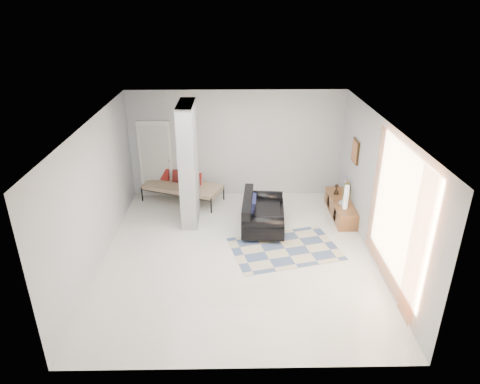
{
  "coord_description": "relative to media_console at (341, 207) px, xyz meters",
  "views": [
    {
      "loc": [
        -0.09,
        -7.53,
        4.89
      ],
      "look_at": [
        0.05,
        0.6,
        1.15
      ],
      "focal_mm": 32.0,
      "sensor_mm": 36.0,
      "label": 1
    }
  ],
  "objects": [
    {
      "name": "vase",
      "position": [
        -0.05,
        -0.3,
        0.29
      ],
      "size": [
        0.19,
        0.19,
        0.2
      ],
      "primitive_type": "imported",
      "rotation": [
        0.0,
        0.0,
        0.01
      ],
      "color": "silver",
      "rests_on": "media_console"
    },
    {
      "name": "media_console",
      "position": [
        0.0,
        0.0,
        0.0
      ],
      "size": [
        0.45,
        1.64,
        0.8
      ],
      "color": "brown",
      "rests_on": "floor"
    },
    {
      "name": "ceiling",
      "position": [
        -2.52,
        -1.7,
        2.59
      ],
      "size": [
        6.0,
        6.0,
        0.0
      ],
      "primitive_type": "plane",
      "rotation": [
        3.14,
        0.0,
        0.0
      ],
      "color": "white",
      "rests_on": "wall_back"
    },
    {
      "name": "daybed",
      "position": [
        -3.94,
        0.93,
        0.2
      ],
      "size": [
        2.16,
        1.51,
        0.77
      ],
      "rotation": [
        0.0,
        0.0,
        -0.37
      ],
      "color": "black",
      "rests_on": "floor"
    },
    {
      "name": "hallway_door",
      "position": [
        -4.62,
        1.26,
        0.81
      ],
      "size": [
        0.85,
        0.06,
        2.04
      ],
      "primitive_type": "cube",
      "color": "white",
      "rests_on": "floor"
    },
    {
      "name": "bronze_figurine",
      "position": [
        -0.05,
        0.36,
        0.33
      ],
      "size": [
        0.14,
        0.14,
        0.27
      ],
      "primitive_type": null,
      "rotation": [
        0.0,
        0.0,
        0.07
      ],
      "color": "black",
      "rests_on": "media_console"
    },
    {
      "name": "wall_left",
      "position": [
        -5.27,
        -1.7,
        1.19
      ],
      "size": [
        0.0,
        6.0,
        6.0
      ],
      "primitive_type": "plane",
      "rotation": [
        1.57,
        0.0,
        1.57
      ],
      "color": "#B9BBBD",
      "rests_on": "ground"
    },
    {
      "name": "cylinder_lamp",
      "position": [
        -0.02,
        -0.43,
        0.48
      ],
      "size": [
        0.11,
        0.11,
        0.58
      ],
      "primitive_type": "cylinder",
      "color": "silver",
      "rests_on": "media_console"
    },
    {
      "name": "wall_front",
      "position": [
        -2.52,
        -4.7,
        1.19
      ],
      "size": [
        6.0,
        0.0,
        6.0
      ],
      "primitive_type": "plane",
      "rotation": [
        -1.57,
        0.0,
        0.0
      ],
      "color": "#B9BBBD",
      "rests_on": "ground"
    },
    {
      "name": "wall_art",
      "position": [
        0.2,
        -0.0,
        1.44
      ],
      "size": [
        0.04,
        0.45,
        0.55
      ],
      "primitive_type": "cube",
      "color": "#36220E",
      "rests_on": "wall_right"
    },
    {
      "name": "area_rug",
      "position": [
        -1.52,
        -1.52,
        -0.2
      ],
      "size": [
        2.49,
        1.96,
        0.01
      ],
      "primitive_type": "cube",
      "rotation": [
        0.0,
        0.0,
        0.25
      ],
      "color": "beige",
      "rests_on": "floor"
    },
    {
      "name": "partition_column",
      "position": [
        -3.62,
        -0.1,
        1.19
      ],
      "size": [
        0.35,
        1.2,
        2.8
      ],
      "primitive_type": "cube",
      "color": "#9CA1A3",
      "rests_on": "floor"
    },
    {
      "name": "loveseat",
      "position": [
        -1.98,
        -0.57,
        0.15
      ],
      "size": [
        1.06,
        1.66,
        0.76
      ],
      "rotation": [
        0.0,
        0.0,
        -0.09
      ],
      "color": "silver",
      "rests_on": "floor"
    },
    {
      "name": "wall_back",
      "position": [
        -2.52,
        1.3,
        1.19
      ],
      "size": [
        6.0,
        0.0,
        6.0
      ],
      "primitive_type": "plane",
      "rotation": [
        1.57,
        0.0,
        0.0
      ],
      "color": "#B9BBBD",
      "rests_on": "ground"
    },
    {
      "name": "curtain",
      "position": [
        0.15,
        -2.85,
        1.24
      ],
      "size": [
        0.0,
        2.55,
        2.55
      ],
      "primitive_type": "plane",
      "rotation": [
        1.57,
        0.0,
        1.57
      ],
      "color": "#FC8342",
      "rests_on": "wall_right"
    },
    {
      "name": "wall_right",
      "position": [
        0.23,
        -1.7,
        1.19
      ],
      "size": [
        0.0,
        6.0,
        6.0
      ],
      "primitive_type": "plane",
      "rotation": [
        1.57,
        0.0,
        -1.57
      ],
      "color": "#B9BBBD",
      "rests_on": "ground"
    },
    {
      "name": "floor",
      "position": [
        -2.52,
        -1.7,
        -0.21
      ],
      "size": [
        6.0,
        6.0,
        0.0
      ],
      "primitive_type": "plane",
      "color": "silver",
      "rests_on": "ground"
    }
  ]
}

